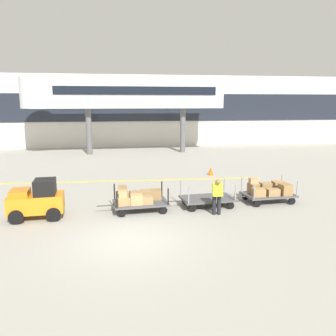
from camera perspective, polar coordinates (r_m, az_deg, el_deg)
ground_plane at (r=11.84m, az=-6.45°, el=-11.92°), size 120.00×120.00×0.00m
apron_lead_line at (r=20.36m, az=-7.22°, el=-2.14°), size 16.36×1.05×0.01m
terminal_building at (r=36.90m, az=-8.52°, el=9.44°), size 56.27×2.51×7.36m
jet_bridge at (r=30.91m, az=-8.57°, el=12.18°), size 17.52×3.00×6.67m
baggage_tug at (r=14.58m, az=-21.10°, el=-5.05°), size 2.17×1.35×1.58m
baggage_cart_lead at (r=14.66m, az=-5.05°, el=-5.14°), size 3.04×1.55×1.10m
baggage_cart_middle at (r=15.36m, az=6.56°, el=-5.15°), size 3.04×1.55×1.10m
baggage_cart_tail at (r=16.57m, az=16.60°, el=-3.65°), size 3.04×1.55×1.11m
baggage_handler at (r=14.12m, az=8.23°, el=-4.46°), size 0.45×0.47×1.56m
safety_cone_near at (r=21.93m, az=7.18°, el=-0.47°), size 0.36×0.36×0.55m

